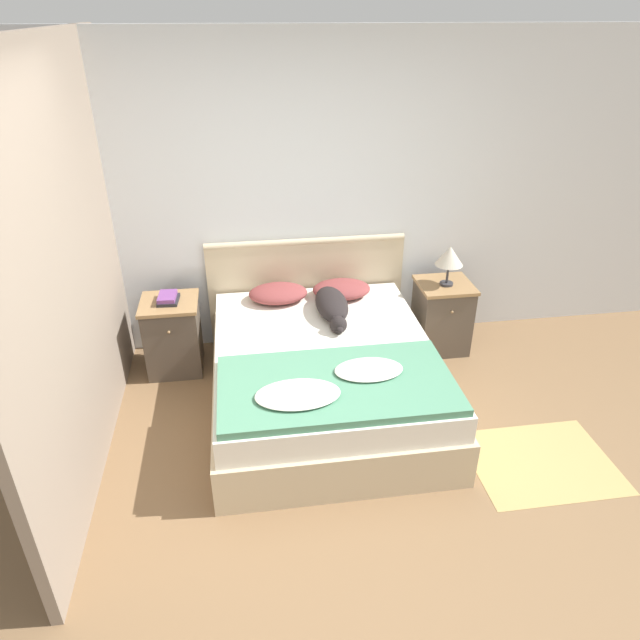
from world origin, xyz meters
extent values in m
plane|color=brown|center=(0.00, 0.00, 0.00)|extent=(16.00, 16.00, 0.00)
cube|color=silver|center=(0.00, 2.13, 1.27)|extent=(9.00, 0.06, 2.55)
cube|color=gray|center=(-1.42, 1.05, 1.27)|extent=(0.06, 3.10, 2.55)
cube|color=#C6B28E|center=(0.14, 1.05, 0.17)|extent=(1.60, 1.97, 0.33)
cube|color=silver|center=(0.14, 1.05, 0.43)|extent=(1.54, 1.91, 0.19)
cube|color=#C6B28E|center=(0.14, 2.06, 0.47)|extent=(1.68, 0.04, 0.93)
cylinder|color=#C6B28E|center=(0.14, 2.06, 0.93)|extent=(1.68, 0.06, 0.06)
cube|color=#4C4238|center=(-1.00, 1.73, 0.30)|extent=(0.43, 0.41, 0.59)
cube|color=#937047|center=(-1.00, 1.73, 0.60)|extent=(0.45, 0.43, 0.03)
sphere|color=#937047|center=(-1.00, 1.52, 0.46)|extent=(0.02, 0.02, 0.02)
cube|color=#4C4238|center=(1.27, 1.73, 0.30)|extent=(0.43, 0.41, 0.59)
cube|color=#937047|center=(1.27, 1.73, 0.60)|extent=(0.45, 0.43, 0.03)
sphere|color=#937047|center=(1.27, 1.52, 0.46)|extent=(0.02, 0.02, 0.02)
ellipsoid|color=brown|center=(-0.13, 1.81, 0.59)|extent=(0.48, 0.35, 0.13)
ellipsoid|color=brown|center=(0.40, 1.81, 0.59)|extent=(0.48, 0.35, 0.13)
cube|color=#4C8466|center=(0.14, 0.53, 0.55)|extent=(1.49, 0.81, 0.05)
ellipsoid|color=silver|center=(-0.12, 0.40, 0.59)|extent=(0.52, 0.32, 0.05)
ellipsoid|color=silver|center=(0.36, 0.61, 0.59)|extent=(0.45, 0.28, 0.04)
ellipsoid|color=black|center=(0.27, 1.53, 0.61)|extent=(0.25, 0.55, 0.16)
sphere|color=black|center=(0.27, 1.23, 0.59)|extent=(0.13, 0.13, 0.13)
ellipsoid|color=black|center=(0.27, 1.17, 0.58)|extent=(0.06, 0.07, 0.05)
cone|color=black|center=(0.23, 1.24, 0.64)|extent=(0.04, 0.04, 0.05)
cone|color=black|center=(0.31, 1.24, 0.64)|extent=(0.04, 0.04, 0.05)
ellipsoid|color=black|center=(0.31, 1.76, 0.56)|extent=(0.16, 0.24, 0.06)
cube|color=#232328|center=(-0.99, 1.73, 0.63)|extent=(0.17, 0.21, 0.03)
cube|color=#703D7F|center=(-1.00, 1.74, 0.66)|extent=(0.14, 0.21, 0.03)
cylinder|color=#2D2D33|center=(1.27, 1.71, 0.63)|extent=(0.11, 0.11, 0.02)
cylinder|color=#2D2D33|center=(1.27, 1.71, 0.72)|extent=(0.02, 0.02, 0.16)
cone|color=beige|center=(1.27, 1.71, 0.88)|extent=(0.23, 0.23, 0.16)
cube|color=tan|center=(1.47, 0.22, 0.00)|extent=(0.93, 0.74, 0.00)
camera|label=1|loc=(-0.40, -2.39, 2.65)|focal=32.00mm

